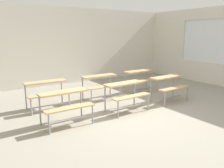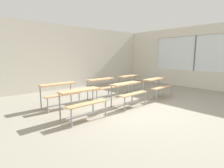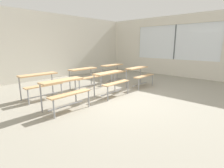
# 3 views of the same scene
# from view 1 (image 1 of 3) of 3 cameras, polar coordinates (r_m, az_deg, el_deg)

# --- Properties ---
(ground) EXTENTS (10.00, 9.00, 0.05)m
(ground) POSITION_cam_1_polar(r_m,az_deg,el_deg) (5.72, 4.73, -8.19)
(ground) COLOR gray
(wall_back) EXTENTS (10.00, 0.12, 3.00)m
(wall_back) POSITION_cam_1_polar(r_m,az_deg,el_deg) (9.32, -12.62, 9.17)
(wall_back) COLOR silver
(wall_back) RESTS_ON ground
(desk_bench_r0c0) EXTENTS (1.11, 0.61, 0.74)m
(desk_bench_r0c0) POSITION_cam_1_polar(r_m,az_deg,el_deg) (5.12, -11.52, -3.97)
(desk_bench_r0c0) COLOR tan
(desk_bench_r0c0) RESTS_ON ground
(desk_bench_r0c1) EXTENTS (1.13, 0.64, 0.74)m
(desk_bench_r0c1) POSITION_cam_1_polar(r_m,az_deg,el_deg) (5.90, 3.62, -1.52)
(desk_bench_r0c1) COLOR tan
(desk_bench_r0c1) RESTS_ON ground
(desk_bench_r0c2) EXTENTS (1.12, 0.63, 0.74)m
(desk_bench_r0c2) POSITION_cam_1_polar(r_m,az_deg,el_deg) (6.98, 14.09, 0.30)
(desk_bench_r0c2) COLOR tan
(desk_bench_r0c2) RESTS_ON ground
(desk_bench_r1c0) EXTENTS (1.11, 0.60, 0.74)m
(desk_bench_r1c0) POSITION_cam_1_polar(r_m,az_deg,el_deg) (6.31, -15.99, -1.08)
(desk_bench_r1c0) COLOR tan
(desk_bench_r1c0) RESTS_ON ground
(desk_bench_r1c1) EXTENTS (1.10, 0.60, 0.74)m
(desk_bench_r1c1) POSITION_cam_1_polar(r_m,az_deg,el_deg) (6.96, -2.79, 0.64)
(desk_bench_r1c1) COLOR tan
(desk_bench_r1c1) RESTS_ON ground
(desk_bench_r1c2) EXTENTS (1.11, 0.61, 0.74)m
(desk_bench_r1c2) POSITION_cam_1_polar(r_m,az_deg,el_deg) (7.91, 7.21, 1.99)
(desk_bench_r1c2) COLOR tan
(desk_bench_r1c2) RESTS_ON ground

